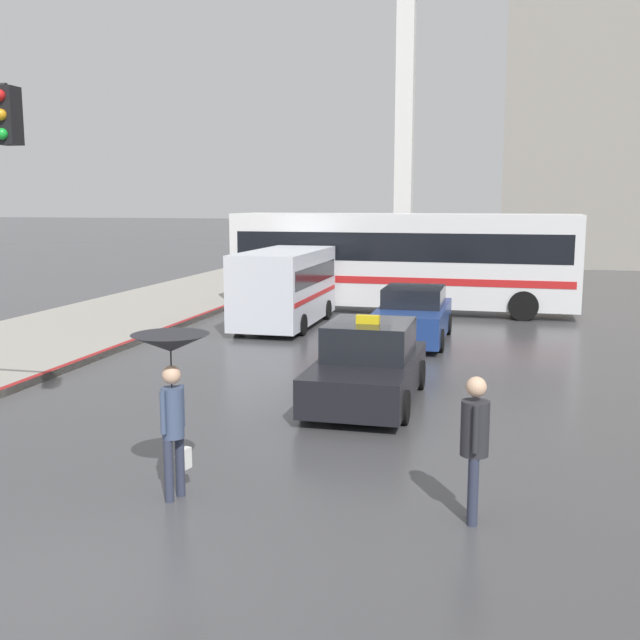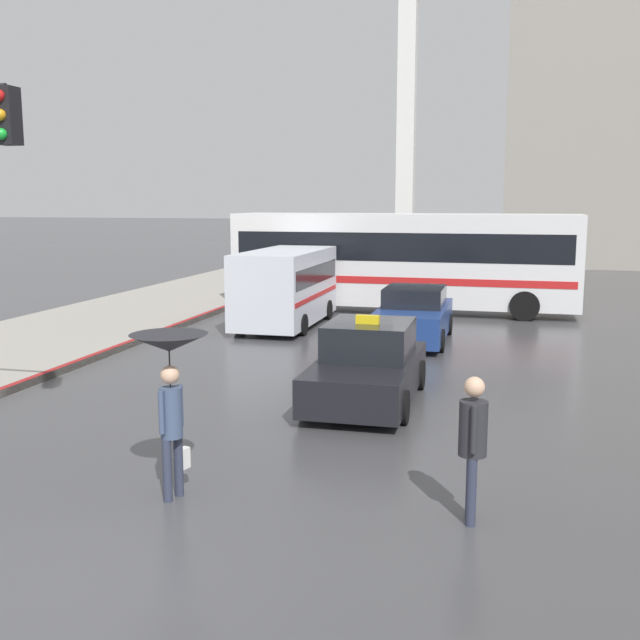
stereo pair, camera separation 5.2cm
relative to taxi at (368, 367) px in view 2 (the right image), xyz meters
name	(u,v)px [view 2 (the right image)]	position (x,y,z in m)	size (l,w,h in m)	color
ground_plane	(56,592)	(-1.69, -7.77, -0.69)	(300.00, 300.00, 0.00)	#424244
taxi	(368,367)	(0.00, 0.00, 0.00)	(1.91, 4.06, 1.69)	black
sedan_red	(414,317)	(0.08, 6.49, 0.00)	(1.91, 4.24, 1.49)	navy
ambulance_van	(286,284)	(-4.07, 8.12, 0.61)	(2.10, 5.19, 2.33)	silver
city_bus	(403,257)	(-1.02, 12.20, 1.20)	(11.89, 2.81, 3.39)	silver
pedestrian_with_umbrella	(170,368)	(-1.57, -5.31, 1.04)	(0.99, 0.99, 2.17)	#2D3347
pedestrian_man	(473,435)	(2.20, -5.10, 0.39)	(0.36, 0.49, 1.79)	#2D3347
monument_cross	(408,39)	(-2.85, 26.02, 11.31)	(9.31, 0.90, 21.15)	white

